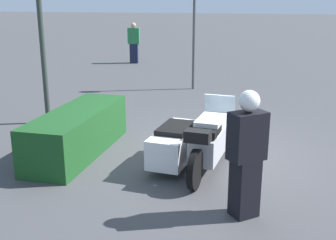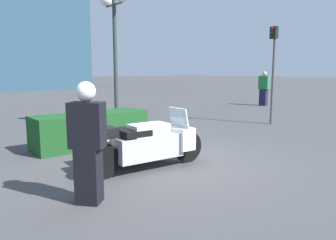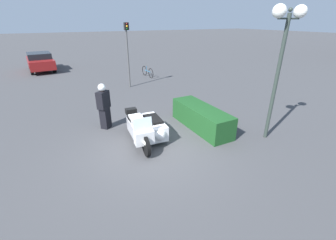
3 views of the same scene
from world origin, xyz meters
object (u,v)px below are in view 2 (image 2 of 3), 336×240
at_px(twin_lamp_post, 114,22).
at_px(traffic_light_near, 273,61).
at_px(police_motorcycle, 142,143).
at_px(hedge_bush_curbside, 91,129).
at_px(officer_rider, 88,140).
at_px(pedestrian_bystander, 264,89).

xyz_separation_m(twin_lamp_post, traffic_light_near, (4.67, -2.62, -1.16)).
bearing_deg(police_motorcycle, hedge_bush_curbside, 94.44).
xyz_separation_m(police_motorcycle, twin_lamp_post, (1.74, 3.83, 2.89)).
distance_m(police_motorcycle, officer_rider, 2.00).
distance_m(hedge_bush_curbside, pedestrian_bystander, 11.75).
relative_size(police_motorcycle, hedge_bush_curbside, 0.89).
distance_m(police_motorcycle, twin_lamp_post, 5.11).
height_order(officer_rider, twin_lamp_post, twin_lamp_post).
distance_m(twin_lamp_post, traffic_light_near, 5.47).
distance_m(officer_rider, twin_lamp_post, 6.40).
relative_size(police_motorcycle, pedestrian_bystander, 1.39).
bearing_deg(twin_lamp_post, officer_rider, -125.07).
distance_m(officer_rider, traffic_light_near, 8.46).
xyz_separation_m(police_motorcycle, traffic_light_near, (6.40, 1.21, 1.74)).
relative_size(police_motorcycle, traffic_light_near, 0.76).
distance_m(hedge_bush_curbside, twin_lamp_post, 3.76).
bearing_deg(pedestrian_bystander, traffic_light_near, 25.00).
bearing_deg(officer_rider, twin_lamp_post, 13.89).
xyz_separation_m(officer_rider, hedge_bush_curbside, (1.69, 3.24, -0.50)).
relative_size(police_motorcycle, officer_rider, 1.45).
bearing_deg(hedge_bush_curbside, pedestrian_bystander, 13.13).
xyz_separation_m(police_motorcycle, pedestrian_bystander, (11.47, 4.90, 0.45)).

